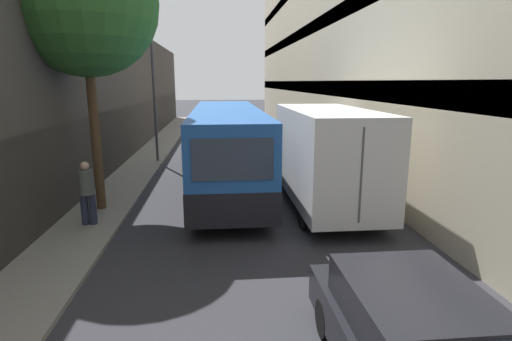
{
  "coord_description": "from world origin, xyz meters",
  "views": [
    {
      "loc": [
        -0.97,
        -0.46,
        4.0
      ],
      "look_at": [
        0.05,
        10.22,
        1.6
      ],
      "focal_mm": 28.0,
      "sensor_mm": 36.0,
      "label": 1
    }
  ],
  "objects_px": {
    "bus": "(227,146)",
    "pedestrian": "(87,191)",
    "box_truck": "(320,153)",
    "street_lamp": "(152,49)",
    "car_hatchback": "(413,337)",
    "street_tree_left": "(84,2)",
    "panel_van": "(218,128)"
  },
  "relations": [
    {
      "from": "car_hatchback",
      "to": "box_truck",
      "type": "xyz_separation_m",
      "value": [
        0.89,
        8.41,
        0.97
      ]
    },
    {
      "from": "box_truck",
      "to": "panel_van",
      "type": "height_order",
      "value": "box_truck"
    },
    {
      "from": "bus",
      "to": "street_lamp",
      "type": "bearing_deg",
      "value": 124.4
    },
    {
      "from": "car_hatchback",
      "to": "box_truck",
      "type": "distance_m",
      "value": 8.51
    },
    {
      "from": "pedestrian",
      "to": "bus",
      "type": "bearing_deg",
      "value": 46.28
    },
    {
      "from": "car_hatchback",
      "to": "street_lamp",
      "type": "bearing_deg",
      "value": 109.57
    },
    {
      "from": "street_tree_left",
      "to": "car_hatchback",
      "type": "bearing_deg",
      "value": -52.22
    },
    {
      "from": "street_lamp",
      "to": "street_tree_left",
      "type": "xyz_separation_m",
      "value": [
        -0.66,
        -7.58,
        0.67
      ]
    },
    {
      "from": "bus",
      "to": "street_tree_left",
      "type": "distance_m",
      "value": 6.65
    },
    {
      "from": "box_truck",
      "to": "panel_van",
      "type": "distance_m",
      "value": 13.18
    },
    {
      "from": "street_tree_left",
      "to": "bus",
      "type": "bearing_deg",
      "value": 33.37
    },
    {
      "from": "bus",
      "to": "pedestrian",
      "type": "bearing_deg",
      "value": -133.72
    },
    {
      "from": "panel_van",
      "to": "car_hatchback",
      "type": "bearing_deg",
      "value": -83.37
    },
    {
      "from": "box_truck",
      "to": "street_lamp",
      "type": "relative_size",
      "value": 1.05
    },
    {
      "from": "bus",
      "to": "panel_van",
      "type": "height_order",
      "value": "bus"
    },
    {
      "from": "bus",
      "to": "pedestrian",
      "type": "xyz_separation_m",
      "value": [
        -3.94,
        -4.13,
        -0.53
      ]
    },
    {
      "from": "box_truck",
      "to": "panel_van",
      "type": "bearing_deg",
      "value": 104.74
    },
    {
      "from": "bus",
      "to": "panel_van",
      "type": "relative_size",
      "value": 2.61
    },
    {
      "from": "panel_van",
      "to": "box_truck",
      "type": "bearing_deg",
      "value": -75.26
    },
    {
      "from": "pedestrian",
      "to": "street_lamp",
      "type": "relative_size",
      "value": 0.22
    },
    {
      "from": "bus",
      "to": "street_lamp",
      "type": "xyz_separation_m",
      "value": [
        -3.37,
        4.92,
        3.9
      ]
    },
    {
      "from": "pedestrian",
      "to": "car_hatchback",
      "type": "bearing_deg",
      "value": -46.84
    },
    {
      "from": "car_hatchback",
      "to": "street_tree_left",
      "type": "distance_m",
      "value": 11.48
    },
    {
      "from": "car_hatchback",
      "to": "street_lamp",
      "type": "relative_size",
      "value": 0.49
    },
    {
      "from": "bus",
      "to": "panel_van",
      "type": "distance_m",
      "value": 10.52
    },
    {
      "from": "street_lamp",
      "to": "street_tree_left",
      "type": "bearing_deg",
      "value": -94.96
    },
    {
      "from": "bus",
      "to": "street_tree_left",
      "type": "height_order",
      "value": "street_tree_left"
    },
    {
      "from": "box_truck",
      "to": "street_lamp",
      "type": "xyz_separation_m",
      "value": [
        -6.42,
        7.15,
        3.82
      ]
    },
    {
      "from": "panel_van",
      "to": "pedestrian",
      "type": "bearing_deg",
      "value": -104.0
    },
    {
      "from": "panel_van",
      "to": "pedestrian",
      "type": "relative_size",
      "value": 2.46
    },
    {
      "from": "car_hatchback",
      "to": "street_tree_left",
      "type": "relative_size",
      "value": 0.48
    },
    {
      "from": "pedestrian",
      "to": "street_tree_left",
      "type": "relative_size",
      "value": 0.22
    }
  ]
}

